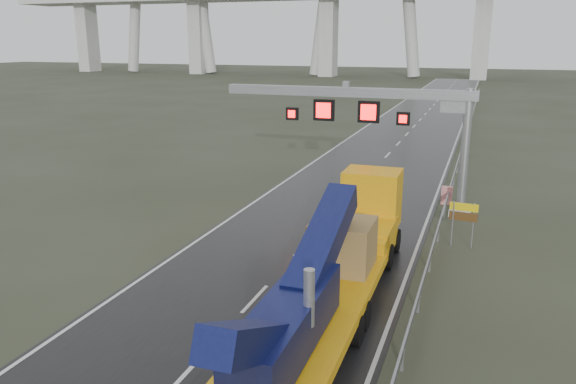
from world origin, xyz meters
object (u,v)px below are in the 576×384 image
at_px(sign_gantry, 381,114).
at_px(exit_sign_pair, 463,216).
at_px(heavy_haul_truck, 334,266).
at_px(striped_barrier, 447,195).

height_order(sign_gantry, exit_sign_pair, sign_gantry).
relative_size(heavy_haul_truck, exit_sign_pair, 8.72).
xyz_separation_m(heavy_haul_truck, exit_sign_pair, (4.11, 8.56, -0.21)).
relative_size(sign_gantry, heavy_haul_truck, 0.75).
xyz_separation_m(exit_sign_pair, striped_barrier, (-1.24, 7.40, -1.03)).
bearing_deg(sign_gantry, heavy_haul_truck, -85.83).
bearing_deg(heavy_haul_truck, sign_gantry, 93.77).
bearing_deg(striped_barrier, sign_gantry, -154.24).
xyz_separation_m(heavy_haul_truck, striped_barrier, (2.88, 15.96, -1.24)).
relative_size(heavy_haul_truck, striped_barrier, 17.70).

